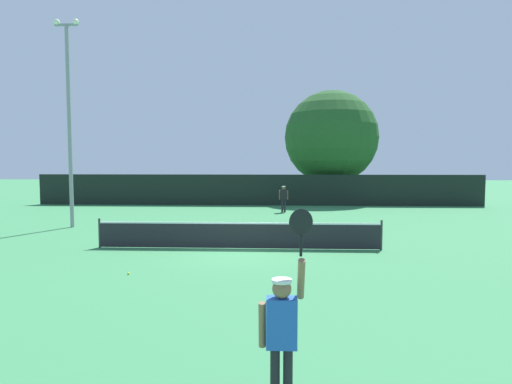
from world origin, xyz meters
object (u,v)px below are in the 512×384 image
Objects in this scene: tennis_ball at (128,273)px; large_tree at (331,138)px; player_receiving at (284,196)px; player_serving at (282,324)px; parked_car_near at (383,190)px; light_pole at (69,112)px.

tennis_ball is 24.67m from large_tree.
player_receiving is 0.19× the size of large_tree.
player_serving is 1.56× the size of player_receiving.
player_serving is 7.71m from tennis_ball.
player_receiving is 0.37× the size of parked_car_near.
light_pole is at bearing 123.85° from tennis_ball.
player_serving reaches higher than parked_car_near.
large_tree is (4.25, 29.02, 3.93)m from player_serving.
large_tree is at bearing 44.97° from light_pole.
tennis_ball is at bearing -110.43° from large_tree.
player_receiving is at bearing 32.41° from light_pole.
tennis_ball is at bearing 73.09° from player_receiving.
parked_car_near is (18.80, 16.37, -4.70)m from light_pole.
large_tree reaches higher than parked_car_near.
player_serving is 21.43m from player_receiving.
player_serving is at bearing -112.53° from parked_car_near.
large_tree is (3.86, 7.60, 4.05)m from player_receiving.
player_serving is 29.59m from large_tree.
player_serving is 37.55× the size of tennis_ball.
parked_car_near reaches higher than tennis_ball.
parked_car_near is at bearing 74.08° from player_serving.
player_receiving is 24.06× the size of tennis_ball.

